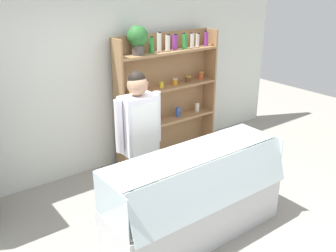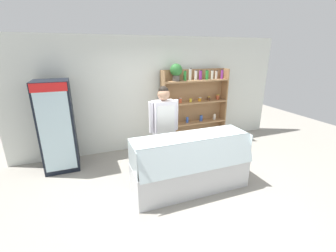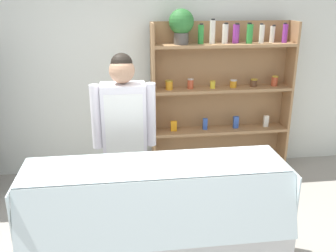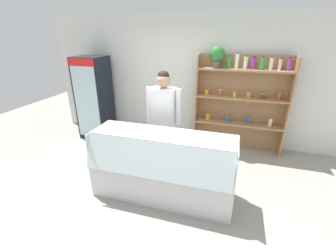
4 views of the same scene
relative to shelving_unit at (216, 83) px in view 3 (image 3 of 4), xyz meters
name	(u,v)px [view 3 (image 3 of 4)]	position (x,y,z in m)	size (l,w,h in m)	color
back_wall	(146,68)	(-0.85, 0.25, 0.16)	(6.80, 0.10, 2.70)	silver
shelving_unit	(216,83)	(0.00, 0.00, 0.00)	(1.76, 0.30, 2.09)	#9E754C
deli_display_case	(157,243)	(-0.95, -1.90, -0.88)	(2.05, 0.73, 1.01)	silver
shop_clerk	(124,129)	(-1.17, -1.15, -0.14)	(0.60, 0.25, 1.76)	#383D51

